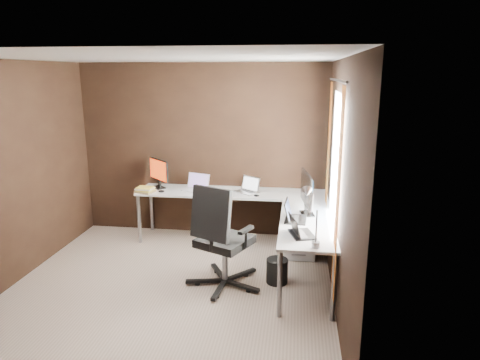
{
  "coord_description": "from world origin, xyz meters",
  "views": [
    {
      "loc": [
        1.37,
        -4.22,
        2.35
      ],
      "look_at": [
        0.67,
        0.95,
        1.04
      ],
      "focal_mm": 32.0,
      "sensor_mm": 36.0,
      "label": 1
    }
  ],
  "objects_px": {
    "laptop_black_small": "(299,231)",
    "desk_lamp": "(310,209)",
    "monitor_left": "(159,172)",
    "laptop_black_big": "(293,216)",
    "laptop_white": "(197,187)",
    "wastebasket": "(277,271)",
    "monitor_right": "(306,191)",
    "laptop_silver": "(248,189)",
    "book_stack": "(145,190)",
    "drawer_pedestal": "(299,233)",
    "office_chair": "(222,257)"
  },
  "relations": [
    {
      "from": "laptop_black_small",
      "to": "monitor_left",
      "type": "bearing_deg",
      "value": 34.7
    },
    {
      "from": "drawer_pedestal",
      "to": "monitor_left",
      "type": "xyz_separation_m",
      "value": [
        -2.03,
        0.42,
        0.67
      ]
    },
    {
      "from": "monitor_right",
      "to": "laptop_black_big",
      "type": "height_order",
      "value": "monitor_right"
    },
    {
      "from": "laptop_white",
      "to": "laptop_silver",
      "type": "distance_m",
      "value": 0.74
    },
    {
      "from": "monitor_right",
      "to": "laptop_black_small",
      "type": "relative_size",
      "value": 1.67
    },
    {
      "from": "monitor_left",
      "to": "laptop_black_big",
      "type": "bearing_deg",
      "value": 12.46
    },
    {
      "from": "laptop_black_small",
      "to": "office_chair",
      "type": "distance_m",
      "value": 0.96
    },
    {
      "from": "monitor_right",
      "to": "book_stack",
      "type": "distance_m",
      "value": 2.32
    },
    {
      "from": "desk_lamp",
      "to": "wastebasket",
      "type": "bearing_deg",
      "value": 138.53
    },
    {
      "from": "laptop_silver",
      "to": "office_chair",
      "type": "xyz_separation_m",
      "value": [
        -0.13,
        -1.37,
        -0.43
      ]
    },
    {
      "from": "desk_lamp",
      "to": "monitor_left",
      "type": "bearing_deg",
      "value": 158.43
    },
    {
      "from": "drawer_pedestal",
      "to": "laptop_silver",
      "type": "distance_m",
      "value": 0.94
    },
    {
      "from": "monitor_right",
      "to": "laptop_silver",
      "type": "xyz_separation_m",
      "value": [
        -0.79,
        0.87,
        -0.24
      ]
    },
    {
      "from": "monitor_right",
      "to": "office_chair",
      "type": "bearing_deg",
      "value": 109.71
    },
    {
      "from": "laptop_black_small",
      "to": "book_stack",
      "type": "relative_size",
      "value": 1.3
    },
    {
      "from": "desk_lamp",
      "to": "wastebasket",
      "type": "relative_size",
      "value": 2.03
    },
    {
      "from": "monitor_right",
      "to": "laptop_black_big",
      "type": "distance_m",
      "value": 0.36
    },
    {
      "from": "laptop_black_big",
      "to": "book_stack",
      "type": "height_order",
      "value": "laptop_black_big"
    },
    {
      "from": "drawer_pedestal",
      "to": "laptop_white",
      "type": "height_order",
      "value": "laptop_white"
    },
    {
      "from": "drawer_pedestal",
      "to": "office_chair",
      "type": "relative_size",
      "value": 0.5
    },
    {
      "from": "laptop_white",
      "to": "wastebasket",
      "type": "distance_m",
      "value": 1.83
    },
    {
      "from": "laptop_white",
      "to": "office_chair",
      "type": "height_order",
      "value": "office_chair"
    },
    {
      "from": "laptop_black_big",
      "to": "desk_lamp",
      "type": "height_order",
      "value": "desk_lamp"
    },
    {
      "from": "laptop_white",
      "to": "wastebasket",
      "type": "bearing_deg",
      "value": -26.96
    },
    {
      "from": "monitor_right",
      "to": "laptop_silver",
      "type": "height_order",
      "value": "monitor_right"
    },
    {
      "from": "monitor_left",
      "to": "desk_lamp",
      "type": "height_order",
      "value": "desk_lamp"
    },
    {
      "from": "monitor_right",
      "to": "book_stack",
      "type": "height_order",
      "value": "monitor_right"
    },
    {
      "from": "book_stack",
      "to": "office_chair",
      "type": "distance_m",
      "value": 1.79
    },
    {
      "from": "drawer_pedestal",
      "to": "laptop_black_small",
      "type": "bearing_deg",
      "value": -90.73
    },
    {
      "from": "drawer_pedestal",
      "to": "monitor_left",
      "type": "bearing_deg",
      "value": 168.43
    },
    {
      "from": "laptop_white",
      "to": "laptop_black_big",
      "type": "relative_size",
      "value": 1.13
    },
    {
      "from": "monitor_left",
      "to": "laptop_black_small",
      "type": "height_order",
      "value": "monitor_left"
    },
    {
      "from": "laptop_white",
      "to": "book_stack",
      "type": "bearing_deg",
      "value": -144.71
    },
    {
      "from": "laptop_black_small",
      "to": "book_stack",
      "type": "distance_m",
      "value": 2.53
    },
    {
      "from": "monitor_left",
      "to": "laptop_black_small",
      "type": "xyz_separation_m",
      "value": [
        2.01,
        -1.62,
        -0.19
      ]
    },
    {
      "from": "monitor_left",
      "to": "office_chair",
      "type": "relative_size",
      "value": 0.35
    },
    {
      "from": "book_stack",
      "to": "wastebasket",
      "type": "relative_size",
      "value": 0.99
    },
    {
      "from": "desk_lamp",
      "to": "monitor_right",
      "type": "bearing_deg",
      "value": 110.7
    },
    {
      "from": "laptop_black_big",
      "to": "desk_lamp",
      "type": "bearing_deg",
      "value": -163.03
    },
    {
      "from": "laptop_white",
      "to": "laptop_black_big",
      "type": "height_order",
      "value": "laptop_white"
    },
    {
      "from": "laptop_black_small",
      "to": "desk_lamp",
      "type": "bearing_deg",
      "value": -175.39
    },
    {
      "from": "laptop_black_small",
      "to": "wastebasket",
      "type": "height_order",
      "value": "laptop_black_small"
    },
    {
      "from": "laptop_black_big",
      "to": "desk_lamp",
      "type": "distance_m",
      "value": 0.79
    },
    {
      "from": "office_chair",
      "to": "wastebasket",
      "type": "bearing_deg",
      "value": 40.35
    },
    {
      "from": "desk_lamp",
      "to": "laptop_silver",
      "type": "bearing_deg",
      "value": 133.84
    },
    {
      "from": "monitor_left",
      "to": "wastebasket",
      "type": "height_order",
      "value": "monitor_left"
    },
    {
      "from": "monitor_left",
      "to": "laptop_black_small",
      "type": "distance_m",
      "value": 2.59
    },
    {
      "from": "laptop_black_big",
      "to": "monitor_left",
      "type": "bearing_deg",
      "value": 63.28
    },
    {
      "from": "monitor_left",
      "to": "monitor_right",
      "type": "distance_m",
      "value": 2.29
    },
    {
      "from": "drawer_pedestal",
      "to": "laptop_white",
      "type": "distance_m",
      "value": 1.59
    }
  ]
}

